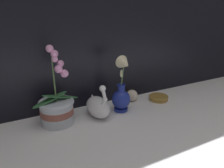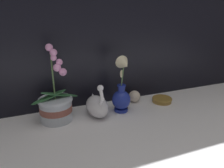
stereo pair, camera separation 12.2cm
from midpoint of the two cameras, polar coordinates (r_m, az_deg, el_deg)
ground_plane at (r=1.18m, az=5.83°, el=-9.82°), size 2.80×2.80×0.00m
window_backdrop at (r=1.29m, az=0.61°, el=20.67°), size 2.80×0.03×1.20m
orchid_potted_plant at (r=1.17m, az=-11.61°, el=-5.48°), size 0.26×0.18×0.41m
swan_figurine at (r=1.21m, az=-1.09°, el=-5.63°), size 0.12×0.22×0.20m
blue_vase at (r=1.24m, az=5.40°, el=-2.39°), size 0.11×0.13×0.33m
glass_sphere at (r=1.40m, az=8.37°, el=-3.23°), size 0.07×0.07×0.07m
amber_dish at (r=1.44m, az=15.32°, el=-3.97°), size 0.13×0.13×0.03m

